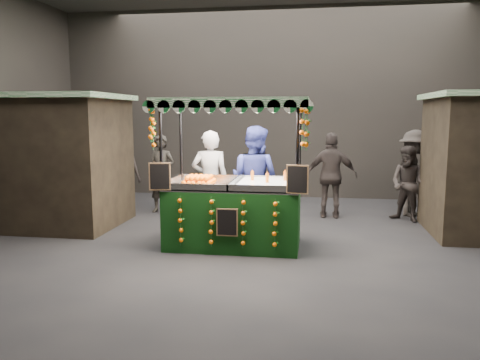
# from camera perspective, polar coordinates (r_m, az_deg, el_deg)

# --- Properties ---
(ground) EXTENTS (12.00, 12.00, 0.00)m
(ground) POSITION_cam_1_polar(r_m,az_deg,el_deg) (7.98, 2.64, -8.13)
(ground) COLOR black
(ground) RESTS_ON ground
(market_hall) EXTENTS (12.10, 10.10, 5.05)m
(market_hall) POSITION_cam_1_polar(r_m,az_deg,el_deg) (7.76, 2.81, 16.64)
(market_hall) COLOR black
(market_hall) RESTS_ON ground
(neighbour_stall_left) EXTENTS (3.00, 2.20, 2.60)m
(neighbour_stall_left) POSITION_cam_1_polar(r_m,az_deg,el_deg) (10.13, -22.23, 2.26)
(neighbour_stall_left) COLOR black
(neighbour_stall_left) RESTS_ON ground
(juice_stall) EXTENTS (2.55, 1.50, 2.47)m
(juice_stall) POSITION_cam_1_polar(r_m,az_deg,el_deg) (7.86, -0.71, -2.64)
(juice_stall) COLOR black
(juice_stall) RESTS_ON ground
(vendor_grey) EXTENTS (0.76, 0.56, 1.91)m
(vendor_grey) POSITION_cam_1_polar(r_m,az_deg,el_deg) (8.91, -3.64, -0.14)
(vendor_grey) COLOR gray
(vendor_grey) RESTS_ON ground
(vendor_blue) EXTENTS (1.19, 1.07, 2.00)m
(vendor_blue) POSITION_cam_1_polar(r_m,az_deg,el_deg) (8.79, 1.75, 0.04)
(vendor_blue) COLOR navy
(vendor_blue) RESTS_ON ground
(shopper_0) EXTENTS (0.70, 0.51, 1.76)m
(shopper_0) POSITION_cam_1_polar(r_m,az_deg,el_deg) (10.75, -9.52, 0.73)
(shopper_0) COLOR #282520
(shopper_0) RESTS_ON ground
(shopper_1) EXTENTS (0.97, 0.93, 1.57)m
(shopper_1) POSITION_cam_1_polar(r_m,az_deg,el_deg) (10.31, 19.71, -0.45)
(shopper_1) COLOR black
(shopper_1) RESTS_ON ground
(shopper_2) EXTENTS (1.08, 0.47, 1.83)m
(shopper_2) POSITION_cam_1_polar(r_m,az_deg,el_deg) (10.23, 11.04, 0.54)
(shopper_2) COLOR #2E2725
(shopper_2) RESTS_ON ground
(shopper_3) EXTENTS (1.20, 1.40, 1.88)m
(shopper_3) POSITION_cam_1_polar(r_m,az_deg,el_deg) (10.90, 20.29, 0.77)
(shopper_3) COLOR #2D2824
(shopper_3) RESTS_ON ground
(shopper_4) EXTENTS (1.00, 0.72, 1.91)m
(shopper_4) POSITION_cam_1_polar(r_m,az_deg,el_deg) (11.51, -14.38, 1.44)
(shopper_4) COLOR #292321
(shopper_4) RESTS_ON ground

